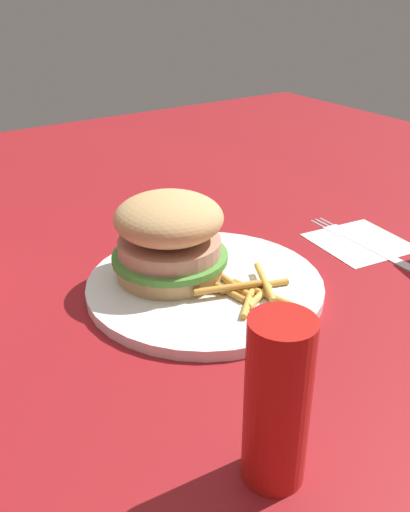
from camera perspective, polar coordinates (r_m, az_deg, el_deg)
name	(u,v)px	position (r m, az deg, el deg)	size (l,w,h in m)	color
ground_plane	(218,281)	(0.64, 1.37, -2.49)	(1.60, 1.60, 0.00)	maroon
plate	(205,285)	(0.62, 0.00, -2.97)	(0.26, 0.26, 0.01)	white
sandwich	(169,236)	(0.61, -3.62, 2.00)	(0.13, 0.13, 0.09)	tan
fries_pile	(245,290)	(0.59, 4.06, -3.43)	(0.10, 0.11, 0.01)	#E5B251
napkin	(360,242)	(0.76, 15.36, 1.38)	(0.11, 0.11, 0.00)	white
fork	(359,240)	(0.76, 15.30, 1.60)	(0.03, 0.17, 0.00)	silver
ketchup_bottle	(277,403)	(0.38, 7.29, -14.45)	(0.04, 0.04, 0.13)	#B21914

